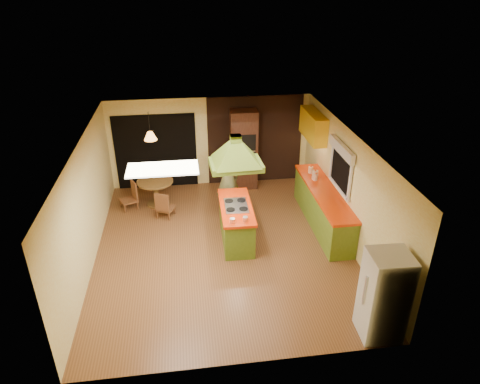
{
  "coord_description": "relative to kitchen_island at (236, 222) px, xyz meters",
  "views": [
    {
      "loc": [
        -0.7,
        -7.9,
        5.44
      ],
      "look_at": [
        0.43,
        0.34,
        1.15
      ],
      "focal_mm": 32.0,
      "sensor_mm": 36.0,
      "label": 1
    }
  ],
  "objects": [
    {
      "name": "canister_large",
      "position": [
        2.07,
        0.99,
        0.59
      ],
      "size": [
        0.16,
        0.16,
        0.22
      ],
      "primitive_type": "cylinder",
      "rotation": [
        0.0,
        0.0,
        0.08
      ],
      "color": "beige",
      "rests_on": "right_counter"
    },
    {
      "name": "room_walls",
      "position": [
        -0.33,
        -0.24,
        0.81
      ],
      "size": [
        5.5,
        6.5,
        6.5
      ],
      "color": "#FBF3B4",
      "rests_on": "ground"
    },
    {
      "name": "kitchen_island",
      "position": [
        0.0,
        0.0,
        0.0
      ],
      "size": [
        0.73,
        1.74,
        0.88
      ],
      "rotation": [
        0.0,
        0.0,
        -0.02
      ],
      "color": "#58731C",
      "rests_on": "ground"
    },
    {
      "name": "brick_panel",
      "position": [
        0.92,
        2.99,
        0.81
      ],
      "size": [
        2.64,
        0.03,
        2.5
      ],
      "primitive_type": "cube",
      "color": "#381E14",
      "rests_on": "ground"
    },
    {
      "name": "ceiling_plane",
      "position": [
        -0.33,
        -0.24,
        2.06
      ],
      "size": [
        6.5,
        6.5,
        0.0
      ],
      "primitive_type": "plane",
      "rotation": [
        3.14,
        0.0,
        0.0
      ],
      "color": "silver",
      "rests_on": "room_walls"
    },
    {
      "name": "right_counter",
      "position": [
        2.12,
        0.36,
        0.02
      ],
      "size": [
        0.62,
        3.05,
        0.92
      ],
      "color": "olive",
      "rests_on": "ground"
    },
    {
      "name": "canister_medium",
      "position": [
        2.07,
        1.35,
        0.56
      ],
      "size": [
        0.16,
        0.16,
        0.17
      ],
      "primitive_type": "cylinder",
      "rotation": [
        0.0,
        0.0,
        -0.38
      ],
      "color": "#FBE9CA",
      "rests_on": "right_counter"
    },
    {
      "name": "chair_left",
      "position": [
        -2.55,
        1.8,
        -0.08
      ],
      "size": [
        0.52,
        0.52,
        0.72
      ],
      "primitive_type": null,
      "rotation": [
        0.0,
        0.0,
        -1.15
      ],
      "color": "brown",
      "rests_on": "ground"
    },
    {
      "name": "canister_small",
      "position": [
        2.07,
        0.93,
        0.56
      ],
      "size": [
        0.14,
        0.14,
        0.16
      ],
      "primitive_type": "cylinder",
      "rotation": [
        0.0,
        0.0,
        -0.15
      ],
      "color": "beige",
      "rests_on": "right_counter"
    },
    {
      "name": "nook_opening",
      "position": [
        -1.83,
        2.99,
        0.61
      ],
      "size": [
        2.2,
        0.03,
        2.1
      ],
      "primitive_type": "cube",
      "color": "black",
      "rests_on": "ground"
    },
    {
      "name": "refrigerator",
      "position": [
        2.0,
        -3.15,
        0.35
      ],
      "size": [
        0.68,
        0.65,
        1.59
      ],
      "primitive_type": "cube",
      "rotation": [
        0.0,
        0.0,
        -0.04
      ],
      "color": "silver",
      "rests_on": "ground"
    },
    {
      "name": "upper_cabinets",
      "position": [
        2.24,
        1.96,
        1.51
      ],
      "size": [
        0.34,
        1.4,
        0.7
      ],
      "primitive_type": "cube",
      "color": "yellow",
      "rests_on": "room_walls"
    },
    {
      "name": "dining_table",
      "position": [
        -1.85,
        1.9,
        0.05
      ],
      "size": [
        0.92,
        0.92,
        0.7
      ],
      "rotation": [
        0.0,
        0.0,
        0.31
      ],
      "color": "brown",
      "rests_on": "ground"
    },
    {
      "name": "chair_near",
      "position": [
        -1.6,
        1.25,
        -0.09
      ],
      "size": [
        0.51,
        0.51,
        0.71
      ],
      "primitive_type": null,
      "rotation": [
        0.0,
        0.0,
        2.71
      ],
      "color": "brown",
      "rests_on": "ground"
    },
    {
      "name": "window_right",
      "position": [
        2.37,
        0.16,
        1.33
      ],
      "size": [
        0.12,
        1.35,
        1.06
      ],
      "color": "black",
      "rests_on": "room_walls"
    },
    {
      "name": "man",
      "position": [
        -0.05,
        1.21,
        0.48
      ],
      "size": [
        0.79,
        0.68,
        1.84
      ],
      "primitive_type": "imported",
      "rotation": [
        0.0,
        0.0,
        3.58
      ],
      "color": "brown",
      "rests_on": "ground"
    },
    {
      "name": "fluor_panel",
      "position": [
        -1.43,
        -1.44,
        2.04
      ],
      "size": [
        1.2,
        0.6,
        0.03
      ],
      "primitive_type": "cube",
      "color": "white",
      "rests_on": "ceiling_plane"
    },
    {
      "name": "wall_oven",
      "position": [
        0.56,
        2.71,
        0.66
      ],
      "size": [
        0.75,
        0.63,
        2.2
      ],
      "rotation": [
        0.0,
        0.0,
        -0.04
      ],
      "color": "#4C2718",
      "rests_on": "ground"
    },
    {
      "name": "pendant_lamp",
      "position": [
        -1.85,
        1.9,
        1.46
      ],
      "size": [
        0.33,
        0.33,
        0.21
      ],
      "primitive_type": "cone",
      "rotation": [
        0.0,
        0.0,
        0.05
      ],
      "color": "#FF9E3F",
      "rests_on": "ceiling_plane"
    },
    {
      "name": "ground",
      "position": [
        -0.33,
        -0.24,
        -0.44
      ],
      "size": [
        6.5,
        6.5,
        0.0
      ],
      "primitive_type": "plane",
      "color": "brown",
      "rests_on": "ground"
    },
    {
      "name": "range_hood",
      "position": [
        0.0,
        0.0,
        1.81
      ],
      "size": [
        1.11,
        0.82,
        0.8
      ],
      "rotation": [
        0.0,
        0.0,
        0.04
      ],
      "color": "#576E1B",
      "rests_on": "ceiling_plane"
    }
  ]
}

